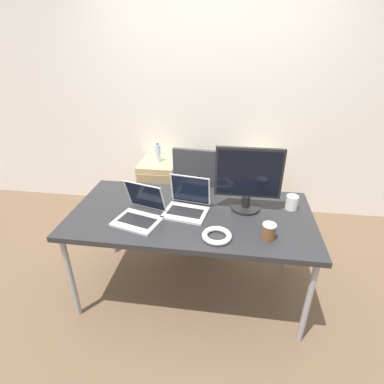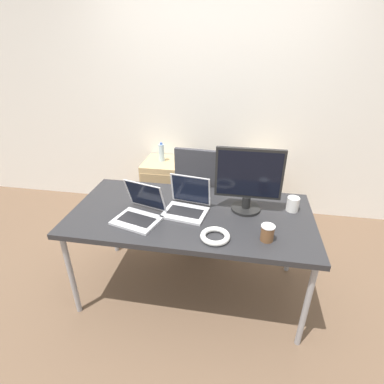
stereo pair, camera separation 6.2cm
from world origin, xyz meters
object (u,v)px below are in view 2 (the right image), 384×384
(laptop_right, at_px, (187,205))
(cable_coil, at_px, (215,236))
(laptop_left, at_px, (140,212))
(cabinet_left, at_px, (163,187))
(monitor, at_px, (248,180))
(water_bottle, at_px, (162,153))
(coffee_cup_brown, at_px, (267,233))
(coffee_cup_white, at_px, (293,204))
(cabinet_right, at_px, (258,194))
(office_chair, at_px, (203,208))

(laptop_right, xyz_separation_m, cable_coil, (0.24, -0.31, -0.03))
(laptop_left, bearing_deg, cabinet_left, 98.67)
(cabinet_left, relative_size, monitor, 1.36)
(laptop_left, bearing_deg, laptop_right, 26.07)
(water_bottle, xyz_separation_m, coffee_cup_brown, (1.09, -1.46, 0.06))
(cabinet_left, height_order, coffee_cup_white, coffee_cup_white)
(monitor, bearing_deg, water_bottle, 130.88)
(laptop_left, xyz_separation_m, coffee_cup_brown, (0.89, -0.11, 0.00))
(monitor, relative_size, coffee_cup_white, 4.48)
(cabinet_right, relative_size, water_bottle, 3.05)
(laptop_right, xyz_separation_m, coffee_cup_brown, (0.57, -0.27, 0.00))
(laptop_right, bearing_deg, monitor, 12.33)
(monitor, bearing_deg, cabinet_left, 130.93)
(office_chair, relative_size, coffee_cup_brown, 9.90)
(laptop_left, relative_size, laptop_right, 1.11)
(office_chair, distance_m, laptop_left, 0.98)
(water_bottle, distance_m, laptop_right, 1.31)
(cabinet_right, bearing_deg, coffee_cup_brown, -90.67)
(cabinet_left, bearing_deg, cable_coil, -63.03)
(office_chair, bearing_deg, cable_coil, -77.92)
(monitor, bearing_deg, cabinet_right, 81.93)
(laptop_right, bearing_deg, water_bottle, 113.50)
(laptop_left, distance_m, coffee_cup_white, 1.13)
(water_bottle, distance_m, coffee_cup_brown, 1.83)
(laptop_left, relative_size, cable_coil, 1.97)
(office_chair, height_order, coffee_cup_brown, office_chair)
(office_chair, relative_size, monitor, 2.22)
(monitor, height_order, cable_coil, monitor)
(office_chair, xyz_separation_m, coffee_cup_white, (0.74, -0.53, 0.41))
(office_chair, relative_size, cabinet_right, 1.63)
(laptop_left, bearing_deg, monitor, 18.39)
(cabinet_right, distance_m, monitor, 1.31)
(laptop_right, xyz_separation_m, coffee_cup_white, (0.78, 0.14, 0.00))
(cabinet_left, height_order, laptop_right, laptop_right)
(cable_coil, bearing_deg, monitor, 64.71)
(cable_coil, bearing_deg, laptop_right, 128.47)
(coffee_cup_brown, bearing_deg, cabinet_left, 126.80)
(cabinet_left, height_order, cabinet_right, same)
(office_chair, height_order, laptop_right, office_chair)
(monitor, distance_m, cable_coil, 0.50)
(laptop_right, relative_size, coffee_cup_white, 3.17)
(laptop_left, height_order, monitor, monitor)
(cabinet_right, relative_size, laptop_left, 1.72)
(coffee_cup_white, relative_size, coffee_cup_brown, 0.99)
(office_chair, distance_m, cable_coil, 1.07)
(water_bottle, relative_size, monitor, 0.45)
(water_bottle, height_order, coffee_cup_brown, water_bottle)
(cabinet_left, bearing_deg, laptop_left, -81.33)
(cabinet_left, distance_m, coffee_cup_white, 1.74)
(cabinet_left, bearing_deg, laptop_right, -66.46)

